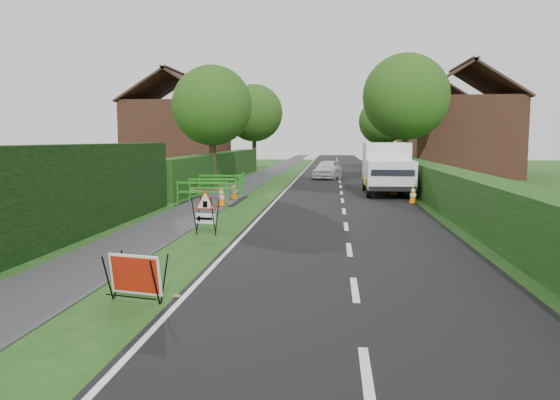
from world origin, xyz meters
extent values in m
plane|color=#1E4413|center=(0.00, 0.00, 0.00)|extent=(120.00, 120.00, 0.00)
cube|color=black|center=(2.50, 35.00, 0.00)|extent=(6.00, 90.00, 0.02)
cube|color=#2D2D30|center=(-3.00, 35.00, 0.01)|extent=(2.00, 90.00, 0.02)
cube|color=black|center=(-5.00, 0.00, 0.00)|extent=(1.10, 18.00, 2.50)
cube|color=#14380F|center=(-5.00, 22.00, 0.00)|extent=(1.00, 24.00, 1.80)
cube|color=#14380F|center=(6.50, 16.00, 0.00)|extent=(1.20, 50.00, 1.50)
cube|color=brown|center=(-10.00, 30.00, 2.75)|extent=(7.00, 7.00, 5.50)
cube|color=#331E19|center=(-11.75, 30.00, 6.59)|extent=(4.00, 7.40, 2.58)
cube|color=#331E19|center=(-8.25, 30.00, 6.59)|extent=(4.00, 7.40, 2.58)
cube|color=#331E19|center=(-10.00, 30.00, 7.69)|extent=(0.25, 7.40, 0.18)
cube|color=brown|center=(11.00, 28.00, 2.75)|extent=(7.00, 7.00, 5.50)
cube|color=#331E19|center=(9.25, 28.00, 6.59)|extent=(4.00, 7.40, 2.58)
cube|color=#331E19|center=(12.75, 28.00, 6.59)|extent=(4.00, 7.40, 2.58)
cube|color=#331E19|center=(11.00, 28.00, 7.69)|extent=(0.25, 7.40, 0.18)
cube|color=brown|center=(12.00, 42.00, 2.75)|extent=(7.00, 7.00, 5.50)
cube|color=#331E19|center=(10.25, 42.00, 6.59)|extent=(4.00, 7.40, 2.58)
cube|color=#331E19|center=(13.75, 42.00, 6.59)|extent=(4.00, 7.40, 2.58)
cube|color=#331E19|center=(12.00, 42.00, 7.69)|extent=(0.25, 7.40, 0.18)
cylinder|color=#2D2116|center=(-4.60, 18.00, 1.31)|extent=(0.36, 0.36, 2.62)
sphere|color=#1F4913|center=(-4.60, 18.00, 4.50)|extent=(4.40, 4.40, 4.40)
cylinder|color=#2D2116|center=(6.40, 22.00, 1.49)|extent=(0.36, 0.36, 2.97)
sphere|color=#1F4913|center=(6.40, 22.00, 5.18)|extent=(5.20, 5.20, 5.20)
cylinder|color=#2D2116|center=(-4.60, 34.00, 1.40)|extent=(0.36, 0.36, 2.80)
sphere|color=#1F4913|center=(-4.60, 34.00, 4.84)|extent=(4.80, 4.80, 4.80)
cylinder|color=#2D2116|center=(6.40, 38.00, 1.22)|extent=(0.36, 0.36, 2.45)
sphere|color=#1F4913|center=(6.40, 38.00, 4.23)|extent=(4.20, 4.20, 4.20)
cylinder|color=black|center=(-1.52, -3.57, 0.40)|extent=(0.09, 0.27, 0.77)
cylinder|color=black|center=(-1.45, -3.30, 0.40)|extent=(0.09, 0.27, 0.77)
cylinder|color=black|center=(-0.66, -3.78, 0.40)|extent=(0.09, 0.27, 0.77)
cylinder|color=black|center=(-0.59, -3.51, 0.40)|extent=(0.09, 0.27, 0.77)
cylinder|color=black|center=(-1.09, -3.69, 0.13)|extent=(0.92, 0.24, 0.02)
cube|color=white|center=(-1.06, -3.56, 0.46)|extent=(0.94, 0.33, 0.67)
cube|color=#B51D0C|center=(-1.06, -3.57, 0.46)|extent=(0.85, 0.29, 0.58)
cylinder|color=black|center=(-1.67, 2.57, 0.55)|extent=(0.09, 0.32, 1.06)
cylinder|color=black|center=(-1.62, 2.83, 0.55)|extent=(0.09, 0.32, 1.06)
cylinder|color=black|center=(-1.12, 2.45, 0.55)|extent=(0.09, 0.32, 1.06)
cylinder|color=black|center=(-1.06, 2.71, 0.55)|extent=(0.09, 0.32, 1.06)
cube|color=white|center=(-1.37, 2.63, 0.47)|extent=(0.58, 0.14, 0.28)
cube|color=black|center=(-1.38, 2.61, 0.47)|extent=(0.41, 0.10, 0.07)
cone|color=black|center=(-1.60, 2.66, 0.47)|extent=(0.17, 0.19, 0.17)
cube|color=black|center=(-1.38, 2.61, 0.87)|extent=(0.13, 0.04, 0.17)
cube|color=silver|center=(4.67, 15.56, 1.46)|extent=(2.12, 3.40, 2.03)
cube|color=silver|center=(4.65, 12.99, 1.06)|extent=(2.12, 2.20, 1.24)
cube|color=black|center=(4.65, 11.94, 1.37)|extent=(1.85, 0.25, 0.57)
cube|color=yellow|center=(3.60, 14.58, 0.65)|extent=(0.05, 5.20, 0.25)
cube|color=yellow|center=(5.73, 14.57, 0.65)|extent=(0.05, 5.20, 0.25)
cube|color=black|center=(4.65, 11.94, 0.51)|extent=(2.06, 0.14, 0.21)
cylinder|color=black|center=(3.71, 12.94, 0.42)|extent=(0.26, 0.84, 0.84)
cylinder|color=black|center=(5.60, 12.93, 0.42)|extent=(0.26, 0.84, 0.84)
cylinder|color=black|center=(3.73, 16.33, 0.42)|extent=(0.26, 0.84, 0.84)
cylinder|color=black|center=(5.62, 16.32, 0.42)|extent=(0.26, 0.84, 0.84)
cube|color=black|center=(5.36, 10.71, 0.02)|extent=(0.38, 0.38, 0.04)
cone|color=orange|center=(5.36, 10.71, 0.42)|extent=(0.32, 0.32, 0.75)
cylinder|color=white|center=(5.36, 10.71, 0.38)|extent=(0.25, 0.25, 0.14)
cylinder|color=white|center=(5.36, 10.71, 0.56)|extent=(0.17, 0.17, 0.10)
cube|color=black|center=(5.00, 14.23, 0.02)|extent=(0.38, 0.38, 0.04)
cone|color=orange|center=(5.00, 14.23, 0.42)|extent=(0.32, 0.32, 0.75)
cylinder|color=white|center=(5.00, 14.23, 0.38)|extent=(0.25, 0.25, 0.14)
cylinder|color=white|center=(5.00, 14.23, 0.56)|extent=(0.17, 0.17, 0.10)
cube|color=black|center=(4.88, 16.49, 0.02)|extent=(0.38, 0.38, 0.04)
cone|color=orange|center=(4.88, 16.49, 0.42)|extent=(0.32, 0.32, 0.75)
cylinder|color=white|center=(4.88, 16.49, 0.38)|extent=(0.25, 0.25, 0.14)
cylinder|color=white|center=(4.88, 16.49, 0.56)|extent=(0.17, 0.17, 0.10)
cube|color=black|center=(-2.28, 9.06, 0.02)|extent=(0.38, 0.38, 0.04)
cone|color=orange|center=(-2.28, 9.06, 0.42)|extent=(0.32, 0.32, 0.75)
cylinder|color=white|center=(-2.28, 9.06, 0.38)|extent=(0.25, 0.25, 0.14)
cylinder|color=white|center=(-2.28, 9.06, 0.56)|extent=(0.17, 0.17, 0.10)
cube|color=black|center=(-2.21, 11.61, 0.02)|extent=(0.38, 0.38, 0.04)
cone|color=orange|center=(-2.21, 11.61, 0.42)|extent=(0.32, 0.32, 0.75)
cylinder|color=white|center=(-2.21, 11.61, 0.38)|extent=(0.25, 0.25, 0.14)
cylinder|color=white|center=(-2.21, 11.61, 0.56)|extent=(0.17, 0.17, 0.10)
cube|color=#1E8518|center=(-4.10, 9.31, 0.50)|extent=(0.05, 0.05, 1.00)
cube|color=#1E8518|center=(-2.10, 9.36, 0.50)|extent=(0.05, 0.05, 1.00)
cube|color=#1E8518|center=(-3.10, 9.33, 0.92)|extent=(2.00, 0.10, 0.08)
cube|color=#1E8518|center=(-3.10, 9.33, 0.55)|extent=(2.00, 0.10, 0.08)
cube|color=#1E8518|center=(-4.10, 9.31, 0.02)|extent=(0.07, 0.35, 0.04)
cube|color=#1E8518|center=(-2.10, 9.36, 0.02)|extent=(0.07, 0.35, 0.04)
cube|color=#1E8518|center=(-4.07, 11.03, 0.50)|extent=(0.06, 0.06, 1.00)
cube|color=#1E8518|center=(-2.09, 11.31, 0.50)|extent=(0.06, 0.06, 1.00)
cube|color=#1E8518|center=(-3.08, 11.17, 0.92)|extent=(1.99, 0.32, 0.08)
cube|color=#1E8518|center=(-3.08, 11.17, 0.55)|extent=(1.99, 0.32, 0.08)
cube|color=#1E8518|center=(-4.07, 11.03, 0.02)|extent=(0.11, 0.35, 0.04)
cube|color=#1E8518|center=(-2.09, 11.31, 0.02)|extent=(0.11, 0.35, 0.04)
cube|color=#1E8518|center=(-4.24, 13.50, 0.50)|extent=(0.05, 0.05, 1.00)
cube|color=#1E8518|center=(-2.24, 13.56, 0.50)|extent=(0.05, 0.05, 1.00)
cube|color=#1E8518|center=(-3.24, 13.53, 0.92)|extent=(2.00, 0.11, 0.08)
cube|color=#1E8518|center=(-3.24, 13.53, 0.55)|extent=(2.00, 0.11, 0.08)
cube|color=#1E8518|center=(-4.24, 13.50, 0.02)|extent=(0.07, 0.35, 0.04)
cube|color=#1E8518|center=(-2.24, 13.56, 0.02)|extent=(0.07, 0.35, 0.04)
cube|color=#1E8518|center=(-2.30, 13.36, 0.50)|extent=(0.05, 0.05, 1.00)
cube|color=#1E8518|center=(-2.40, 15.36, 0.50)|extent=(0.05, 0.05, 1.00)
cube|color=#1E8518|center=(-2.35, 14.36, 0.92)|extent=(0.15, 2.00, 0.08)
cube|color=#1E8518|center=(-2.35, 14.36, 0.55)|extent=(0.15, 2.00, 0.08)
cube|color=#1E8518|center=(-2.30, 13.36, 0.02)|extent=(0.35, 0.08, 0.04)
cube|color=#1E8518|center=(-2.40, 15.36, 0.02)|extent=(0.35, 0.08, 0.04)
cube|color=red|center=(-3.38, 11.26, 0.00)|extent=(1.46, 0.44, 0.25)
cylinder|color=#BF7F4C|center=(-0.46, -3.28, 0.00)|extent=(0.12, 0.07, 0.07)
imported|color=silver|center=(1.70, 24.81, 0.64)|extent=(2.18, 3.98, 1.28)
camera|label=1|loc=(2.11, -11.89, 2.63)|focal=35.00mm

